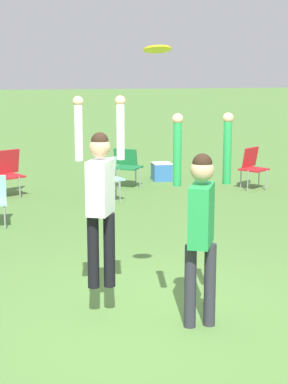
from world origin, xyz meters
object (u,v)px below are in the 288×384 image
object	(u,v)px
person_jumping	(100,190)
frisbee	(157,49)
camping_chair_0	(105,175)
camping_chair_4	(127,164)
camping_chair_2	(252,165)
person_defending	(201,216)
cooler_box	(162,171)
camping_chair_3	(7,170)

from	to	relation	value
person_jumping	frisbee	distance (m)	1.50
camping_chair_0	camping_chair_4	world-z (taller)	camping_chair_0
person_jumping	camping_chair_2	world-z (taller)	person_jumping
person_jumping	frisbee	bearing A→B (deg)	-88.52
camping_chair_0	camping_chair_2	distance (m)	3.28
person_jumping	camping_chair_0	xyz separation A→B (m)	(0.87, 5.75, -0.86)
camping_chair_4	person_jumping	bearing A→B (deg)	111.90
camping_chair_0	camping_chair_4	xyz separation A→B (m)	(0.66, 1.30, -0.00)
frisbee	camping_chair_4	world-z (taller)	frisbee
person_jumping	frisbee	size ratio (longest dim) A/B	7.32
person_defending	camping_chair_2	world-z (taller)	person_defending
person_jumping	cooler_box	xyz separation A→B (m)	(2.44, 7.64, -1.16)
camping_chair_0	person_jumping	bearing A→B (deg)	57.20
person_jumping	camping_chair_4	size ratio (longest dim) A/B	2.44
camping_chair_0	camping_chair_3	size ratio (longest dim) A/B	0.90
camping_chair_4	cooler_box	distance (m)	1.13
camping_chair_4	cooler_box	world-z (taller)	camping_chair_4
person_defending	camping_chair_2	bearing A→B (deg)	180.00
person_defending	cooler_box	xyz separation A→B (m)	(1.51, 8.07, -0.94)
camping_chair_0	camping_chair_4	size ratio (longest dim) A/B	1.01
cooler_box	person_jumping	bearing A→B (deg)	-107.73
camping_chair_0	camping_chair_4	distance (m)	1.46
camping_chair_2	camping_chair_4	bearing A→B (deg)	-51.23
person_jumping	cooler_box	size ratio (longest dim) A/B	4.67
camping_chair_2	camping_chair_3	world-z (taller)	camping_chair_3
person_defending	cooler_box	bearing A→B (deg)	-165.54
camping_chair_3	camping_chair_4	distance (m)	2.53
camping_chair_0	cooler_box	bearing A→B (deg)	-153.88
camping_chair_2	camping_chair_3	bearing A→B (deg)	-39.03
person_jumping	camping_chair_3	world-z (taller)	person_jumping
camping_chair_2	cooler_box	distance (m)	2.13
cooler_box	camping_chair_4	bearing A→B (deg)	-146.78
person_jumping	camping_chair_3	size ratio (longest dim) A/B	2.16
cooler_box	camping_chair_2	bearing A→B (deg)	-38.08
person_jumping	frisbee	xyz separation A→B (m)	(0.53, -0.23, 1.38)
camping_chair_4	camping_chair_0	bearing A→B (deg)	97.15
frisbee	camping_chair_4	bearing A→B (deg)	82.15
camping_chair_3	person_jumping	bearing A→B (deg)	67.75
person_jumping	camping_chair_4	xyz separation A→B (m)	(1.53, 7.04, -0.86)
person_defending	frisbee	xyz separation A→B (m)	(-0.40, 0.20, 1.60)
camping_chair_2	cooler_box	world-z (taller)	camping_chair_2
camping_chair_3	cooler_box	bearing A→B (deg)	166.18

